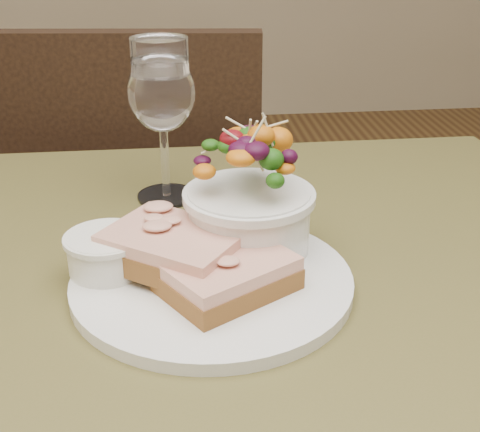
{
  "coord_description": "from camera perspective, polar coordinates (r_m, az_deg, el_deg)",
  "views": [
    {
      "loc": [
        -0.06,
        -0.52,
        1.07
      ],
      "look_at": [
        0.0,
        0.03,
        0.81
      ],
      "focal_mm": 50.0,
      "sensor_mm": 36.0,
      "label": 1
    }
  ],
  "objects": [
    {
      "name": "ramekin",
      "position": [
        0.63,
        -11.34,
        -2.96
      ],
      "size": [
        0.07,
        0.07,
        0.04
      ],
      "color": "white",
      "rests_on": "dinner_plate"
    },
    {
      "name": "cafe_table",
      "position": [
        0.67,
        0.13,
        -13.79
      ],
      "size": [
        0.8,
        0.8,
        0.75
      ],
      "color": "#4F4C22",
      "rests_on": "ground"
    },
    {
      "name": "salad_bowl",
      "position": [
        0.64,
        0.78,
        1.98
      ],
      "size": [
        0.12,
        0.12,
        0.13
      ],
      "color": "white",
      "rests_on": "dinner_plate"
    },
    {
      "name": "sandwich_front",
      "position": [
        0.59,
        -1.06,
        -5.01
      ],
      "size": [
        0.14,
        0.13,
        0.03
      ],
      "rotation": [
        0.0,
        0.0,
        0.55
      ],
      "color": "#543916",
      "rests_on": "dinner_plate"
    },
    {
      "name": "chair_far",
      "position": [
        1.42,
        -7.32,
        -8.26
      ],
      "size": [
        0.46,
        0.46,
        0.9
      ],
      "rotation": [
        0.0,
        0.0,
        3.04
      ],
      "color": "black",
      "rests_on": "ground"
    },
    {
      "name": "dinner_plate",
      "position": [
        0.62,
        -2.41,
        -5.59
      ],
      "size": [
        0.26,
        0.26,
        0.01
      ],
      "primitive_type": "cylinder",
      "color": "white",
      "rests_on": "cafe_table"
    },
    {
      "name": "garnish",
      "position": [
        0.67,
        -9.35,
        -1.97
      ],
      "size": [
        0.05,
        0.04,
        0.02
      ],
      "color": "#0F3409",
      "rests_on": "dinner_plate"
    },
    {
      "name": "wine_glass",
      "position": [
        0.77,
        -6.7,
        10.05
      ],
      "size": [
        0.08,
        0.08,
        0.18
      ],
      "color": "white",
      "rests_on": "cafe_table"
    },
    {
      "name": "sandwich_back",
      "position": [
        0.61,
        -5.64,
        -2.72
      ],
      "size": [
        0.15,
        0.14,
        0.03
      ],
      "rotation": [
        0.0,
        0.0,
        -0.63
      ],
      "color": "#543916",
      "rests_on": "dinner_plate"
    }
  ]
}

